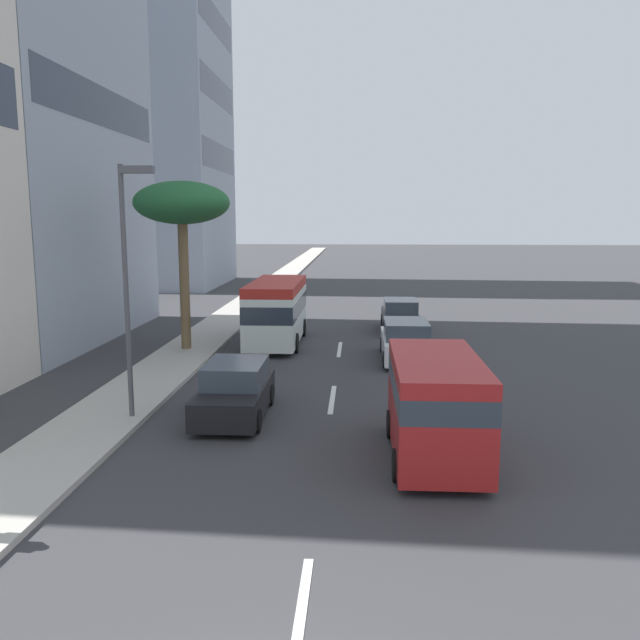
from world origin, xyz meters
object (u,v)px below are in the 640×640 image
car_lead (406,341)px  minibus_fifth (277,309)px  car_second (235,391)px  palm_tree (182,205)px  street_lamp (129,265)px  car_third (400,316)px  van_fourth (436,401)px

car_lead → minibus_fifth: 6.44m
car_second → minibus_fifth: (10.89, 0.17, 0.82)m
palm_tree → minibus_fifth: bearing=-62.3°
car_lead → palm_tree: 10.78m
palm_tree → street_lamp: size_ratio=1.01×
car_third → van_fourth: size_ratio=0.88×
car_lead → palm_tree: size_ratio=0.66×
van_fourth → minibus_fifth: size_ratio=0.73×
car_lead → van_fourth: (-10.73, 0.06, 0.63)m
car_third → van_fourth: (-17.48, 0.26, 0.63)m
car_lead → minibus_fifth: bearing=61.1°
car_second → street_lamp: size_ratio=0.60×
car_third → palm_tree: palm_tree is taller
car_lead → street_lamp: 12.26m
minibus_fifth → car_second: bearing=0.9°
car_lead → street_lamp: street_lamp is taller
minibus_fifth → car_lead: bearing=61.1°
car_lead → palm_tree: (1.16, 9.25, 5.40)m
car_third → street_lamp: (-15.13, 8.37, 3.66)m
car_second → palm_tree: size_ratio=0.59×
car_second → van_fourth: van_fourth is taller
minibus_fifth → palm_tree: 6.19m
car_second → car_third: (14.55, -5.63, 0.02)m
van_fourth → car_second: bearing=61.4°
van_fourth → street_lamp: (2.36, 8.11, 3.02)m
car_lead → street_lamp: size_ratio=0.67×
palm_tree → street_lamp: (-9.54, -1.09, -1.75)m
car_second → car_third: 15.60m
palm_tree → street_lamp: palm_tree is taller
car_second → palm_tree: 11.15m
car_lead → car_third: size_ratio=1.10×
car_second → minibus_fifth: size_ratio=0.63×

